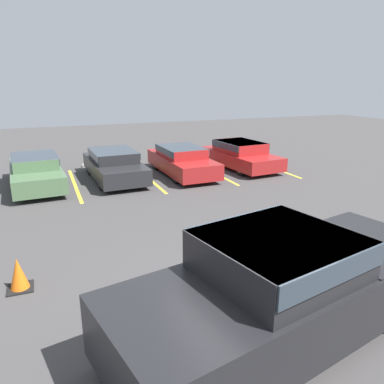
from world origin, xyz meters
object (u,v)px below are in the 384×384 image
Objects in this scene: pickup_truck at (290,285)px; parked_sedan_a at (36,170)px; parked_sedan_c at (182,160)px; wheel_stop_curb at (101,164)px; parked_sedan_d at (240,154)px; traffic_cone at (19,275)px; parked_sedan_b at (114,164)px.

parked_sedan_a is (-3.63, 10.74, -0.24)m from pickup_truck.
parked_sedan_c is 4.25m from wheel_stop_curb.
parked_sedan_a is at bearing 96.95° from pickup_truck.
pickup_truck reaches higher than parked_sedan_d.
wheel_stop_curb is at bearing 130.89° from parked_sedan_a.
traffic_cone is at bearing -6.00° from parked_sedan_a.
parked_sedan_a is 7.72m from traffic_cone.
pickup_truck is 1.33× the size of parked_sedan_a.
parked_sedan_a is 8.69m from parked_sedan_d.
traffic_cone is at bearing 130.91° from pickup_truck.
parked_sedan_d is 11.83m from traffic_cone.
traffic_cone is (-0.35, -7.70, -0.34)m from parked_sedan_a.
pickup_truck is 11.34m from parked_sedan_a.
parked_sedan_a is at bearing -92.54° from parked_sedan_b.
wheel_stop_curb is at bearing -179.31° from parked_sedan_b.
parked_sedan_d is 6.89× the size of traffic_cone.
parked_sedan_d is at bearing 40.11° from traffic_cone.
parked_sedan_b is at bearing 81.97° from pickup_truck.
parked_sedan_d is at bearing -25.57° from wheel_stop_curb.
pickup_truck is 10.71m from parked_sedan_c.
pickup_truck is 11.80m from parked_sedan_d.
parked_sedan_b is 1.01× the size of parked_sedan_d.
parked_sedan_b is at bearing -87.16° from wheel_stop_curb.
pickup_truck is 5.05m from traffic_cone.
traffic_cone is (-3.29, -7.68, -0.34)m from parked_sedan_b.
parked_sedan_c is at bearing 50.56° from traffic_cone.
parked_sedan_b is (-0.69, 10.72, -0.24)m from pickup_truck.
parked_sedan_b is at bearing -95.67° from parked_sedan_d.
parked_sedan_a is 1.03× the size of parked_sedan_d.
traffic_cone reaches higher than wheel_stop_curb.
parked_sedan_d reaches higher than parked_sedan_c.
parked_sedan_c is 9.65m from traffic_cone.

